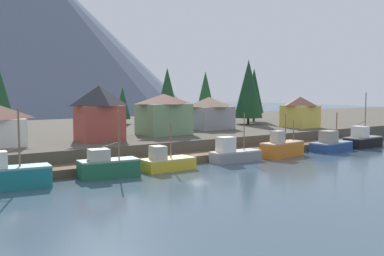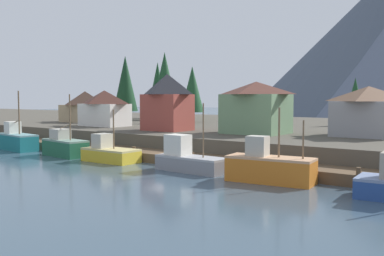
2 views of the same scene
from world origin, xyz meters
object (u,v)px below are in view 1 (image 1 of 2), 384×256
object	(u,v)px
fishing_boat_grey	(234,154)
fishing_boat_blue	(331,144)
house_grey	(209,113)
conifer_mid_left	(1,97)
fishing_boat_orange	(282,148)
house_yellow	(300,112)
fishing_boat_teal	(11,176)
house_green	(164,114)
fishing_boat_green	(108,167)
conifer_far_right	(205,93)
conifer_far_left	(123,103)
house_red	(99,113)
conifer_mid_right	(254,91)
conifer_centre	(167,91)
conifer_near_right	(248,89)
fishing_boat_black	(363,140)
fishing_boat_yellow	(166,162)

from	to	relation	value
fishing_boat_grey	fishing_boat_blue	size ratio (longest dim) A/B	0.98
house_grey	conifer_mid_left	xyz separation A→B (m)	(-33.09, 10.42, 2.96)
fishing_boat_orange	house_yellow	bearing A→B (deg)	28.11
fishing_boat_teal	house_green	bearing A→B (deg)	37.45
fishing_boat_green	conifer_mid_left	world-z (taller)	conifer_mid_left
conifer_far_right	house_green	bearing A→B (deg)	-144.07
fishing_boat_grey	conifer_far_left	distance (m)	39.69
fishing_boat_orange	conifer_mid_left	distance (m)	43.97
fishing_boat_teal	house_red	bearing A→B (deg)	48.21
house_grey	conifer_mid_right	distance (m)	21.48
fishing_boat_green	conifer_centre	distance (m)	48.82
fishing_boat_teal	conifer_mid_left	size ratio (longest dim) A/B	0.78
fishing_boat_blue	conifer_centre	distance (m)	38.58
house_grey	conifer_near_right	size ratio (longest dim) A/B	0.55
fishing_boat_blue	fishing_boat_orange	bearing A→B (deg)	174.59
house_green	conifer_mid_left	bearing A→B (deg)	144.99
house_green	house_grey	bearing A→B (deg)	19.13
house_green	fishing_boat_grey	bearing A→B (deg)	-85.01
fishing_boat_grey	house_green	xyz separation A→B (m)	(-1.35, 15.43, 4.65)
fishing_boat_teal	house_green	size ratio (longest dim) A/B	1.03
fishing_boat_grey	fishing_boat_teal	bearing A→B (deg)	-177.33
fishing_boat_black	conifer_far_right	world-z (taller)	conifer_far_right
fishing_boat_yellow	conifer_mid_left	bearing A→B (deg)	110.10
fishing_boat_grey	house_red	world-z (taller)	house_red
fishing_boat_blue	house_green	bearing A→B (deg)	137.69
fishing_boat_green	house_yellow	size ratio (longest dim) A/B	1.26
fishing_boat_grey	fishing_boat_yellow	bearing A→B (deg)	-176.95
house_green	house_grey	distance (m)	12.90
fishing_boat_grey	house_red	size ratio (longest dim) A/B	0.94
fishing_boat_orange	conifer_near_right	size ratio (longest dim) A/B	0.56
house_red	conifer_far_left	world-z (taller)	house_red
fishing_boat_black	fishing_boat_green	bearing A→B (deg)	176.55
fishing_boat_teal	house_green	world-z (taller)	house_green
house_yellow	conifer_mid_right	xyz separation A→B (m)	(3.35, 16.26, 3.89)
conifer_mid_right	conifer_centre	bearing A→B (deg)	155.20
fishing_boat_black	conifer_mid_right	bearing A→B (deg)	82.09
conifer_centre	conifer_far_right	bearing A→B (deg)	-63.91
house_green	house_grey	xyz separation A→B (m)	(12.18, 4.22, -0.33)
fishing_boat_grey	house_grey	world-z (taller)	house_grey
conifer_far_right	fishing_boat_green	bearing A→B (deg)	-140.48
fishing_boat_black	conifer_mid_left	world-z (taller)	conifer_mid_left
fishing_boat_yellow	fishing_boat_green	bearing A→B (deg)	-179.83
fishing_boat_green	conifer_mid_right	bearing A→B (deg)	38.12
fishing_boat_teal	conifer_mid_right	distance (m)	65.65
conifer_near_right	conifer_centre	bearing A→B (deg)	131.36
conifer_mid_left	conifer_mid_right	world-z (taller)	conifer_mid_right
fishing_boat_black	house_green	distance (m)	33.38
conifer_centre	conifer_far_right	distance (m)	9.06
fishing_boat_blue	conifer_centre	bearing A→B (deg)	95.59
conifer_centre	house_green	bearing A→B (deg)	-123.47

